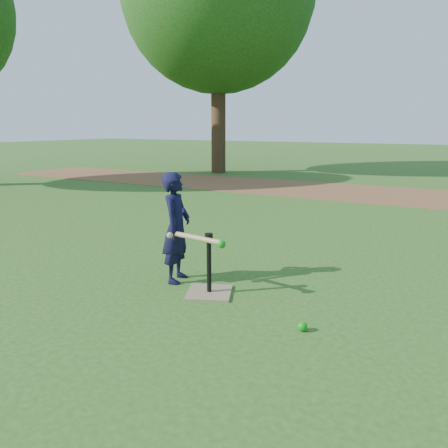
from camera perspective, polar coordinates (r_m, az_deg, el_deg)
The scene contains 6 objects.
ground at distance 4.27m, azimuth 1.99°, elevation -9.75°, with size 80.00×80.00×0.00m, color #285116.
dirt_strip at distance 11.27m, azimuth 19.83°, elevation 3.68°, with size 24.00×3.00×0.01m, color brown.
child at distance 4.61m, azimuth -6.24°, elevation -0.47°, with size 0.43×0.28×1.17m, color black.
wiffle_ball_ground at distance 3.69m, azimuth 10.23°, elevation -13.03°, with size 0.08×0.08×0.08m, color #0C8D13.
batting_tee at distance 4.36m, azimuth -1.95°, elevation -7.71°, with size 0.57×0.57×0.61m.
swing_action at distance 4.24m, azimuth -3.26°, elevation -1.97°, with size 0.67×0.15×0.08m.
Camera 1 is at (1.80, -3.51, 1.63)m, focal length 35.00 mm.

